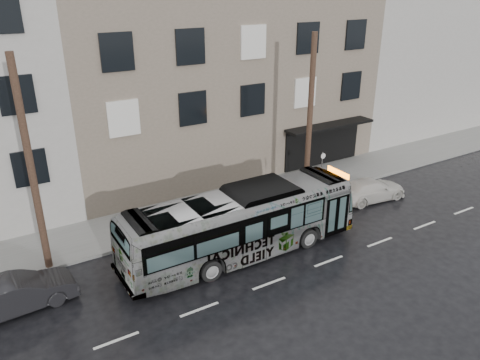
# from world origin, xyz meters

# --- Properties ---
(ground) EXTENTS (120.00, 120.00, 0.00)m
(ground) POSITION_xyz_m (0.00, 0.00, 0.00)
(ground) COLOR black
(ground) RESTS_ON ground
(sidewalk) EXTENTS (90.00, 3.60, 0.15)m
(sidewalk) POSITION_xyz_m (0.00, 4.90, 0.07)
(sidewalk) COLOR gray
(sidewalk) RESTS_ON ground
(building_taupe) EXTENTS (20.00, 12.00, 11.00)m
(building_taupe) POSITION_xyz_m (5.00, 12.70, 5.50)
(building_taupe) COLOR gray
(building_taupe) RESTS_ON ground
(building_filler) EXTENTS (18.00, 12.00, 12.00)m
(building_filler) POSITION_xyz_m (24.00, 12.70, 6.00)
(building_filler) COLOR #A6A29C
(building_filler) RESTS_ON ground
(utility_pole_front) EXTENTS (0.30, 0.30, 9.00)m
(utility_pole_front) POSITION_xyz_m (6.50, 3.30, 4.65)
(utility_pole_front) COLOR #513628
(utility_pole_front) RESTS_ON sidewalk
(utility_pole_rear) EXTENTS (0.30, 0.30, 9.00)m
(utility_pole_rear) POSITION_xyz_m (-7.50, 3.30, 4.65)
(utility_pole_rear) COLOR #513628
(utility_pole_rear) RESTS_ON sidewalk
(sign_post) EXTENTS (0.06, 0.06, 2.40)m
(sign_post) POSITION_xyz_m (7.60, 3.30, 1.35)
(sign_post) COLOR slate
(sign_post) RESTS_ON sidewalk
(bus) EXTENTS (11.13, 2.61, 3.10)m
(bus) POSITION_xyz_m (0.21, 0.07, 1.55)
(bus) COLOR #B2B2B2
(bus) RESTS_ON ground
(white_sedan) EXTENTS (4.42, 2.13, 1.24)m
(white_sedan) POSITION_xyz_m (9.47, 1.20, 0.62)
(white_sedan) COLOR silver
(white_sedan) RESTS_ON ground
(dark_sedan) EXTENTS (4.26, 1.72, 1.37)m
(dark_sedan) POSITION_xyz_m (-8.96, 1.06, 0.69)
(dark_sedan) COLOR black
(dark_sedan) RESTS_ON ground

